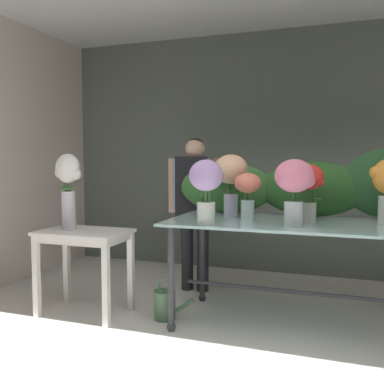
{
  "coord_description": "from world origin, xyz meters",
  "views": [
    {
      "loc": [
        0.75,
        -1.86,
        1.33
      ],
      "look_at": [
        -0.44,
        1.49,
        1.06
      ],
      "focal_mm": 40.62,
      "sensor_mm": 36.0,
      "label": 1
    }
  ],
  "objects_px": {
    "vase_coral_hydrangea": "(247,190)",
    "vase_peach_stock": "(231,175)",
    "vase_white_roses_tall": "(68,185)",
    "display_table_glass": "(301,237)",
    "side_table_white": "(84,243)",
    "vase_lilac_freesia": "(206,184)",
    "watering_can": "(165,304)",
    "florist": "(195,198)",
    "vase_rosy_anemones": "(295,184)",
    "vase_scarlet_snapdragons": "(310,184)"
  },
  "relations": [
    {
      "from": "vase_coral_hydrangea",
      "to": "vase_peach_stock",
      "type": "xyz_separation_m",
      "value": [
        -0.18,
        0.19,
        0.11
      ]
    },
    {
      "from": "vase_white_roses_tall",
      "to": "display_table_glass",
      "type": "bearing_deg",
      "value": 8.2
    },
    {
      "from": "side_table_white",
      "to": "vase_lilac_freesia",
      "type": "xyz_separation_m",
      "value": [
        1.12,
        -0.09,
        0.53
      ]
    },
    {
      "from": "display_table_glass",
      "to": "vase_peach_stock",
      "type": "xyz_separation_m",
      "value": [
        -0.59,
        0.12,
        0.47
      ]
    },
    {
      "from": "vase_coral_hydrangea",
      "to": "vase_white_roses_tall",
      "type": "bearing_deg",
      "value": -172.14
    },
    {
      "from": "vase_coral_hydrangea",
      "to": "watering_can",
      "type": "bearing_deg",
      "value": -171.07
    },
    {
      "from": "display_table_glass",
      "to": "watering_can",
      "type": "distance_m",
      "value": 1.24
    },
    {
      "from": "vase_peach_stock",
      "to": "vase_lilac_freesia",
      "type": "bearing_deg",
      "value": -97.6
    },
    {
      "from": "florist",
      "to": "vase_peach_stock",
      "type": "relative_size",
      "value": 2.93
    },
    {
      "from": "vase_lilac_freesia",
      "to": "vase_coral_hydrangea",
      "type": "bearing_deg",
      "value": 50.46
    },
    {
      "from": "florist",
      "to": "vase_white_roses_tall",
      "type": "relative_size",
      "value": 2.36
    },
    {
      "from": "vase_coral_hydrangea",
      "to": "vase_rosy_anemones",
      "type": "height_order",
      "value": "vase_rosy_anemones"
    },
    {
      "from": "florist",
      "to": "watering_can",
      "type": "height_order",
      "value": "florist"
    },
    {
      "from": "vase_scarlet_snapdragons",
      "to": "vase_rosy_anemones",
      "type": "relative_size",
      "value": 0.91
    },
    {
      "from": "display_table_glass",
      "to": "vase_coral_hydrangea",
      "type": "bearing_deg",
      "value": -170.54
    },
    {
      "from": "vase_lilac_freesia",
      "to": "watering_can",
      "type": "xyz_separation_m",
      "value": [
        -0.42,
        0.2,
        -1.02
      ]
    },
    {
      "from": "florist",
      "to": "vase_coral_hydrangea",
      "type": "xyz_separation_m",
      "value": [
        0.7,
        -0.73,
        0.14
      ]
    },
    {
      "from": "vase_lilac_freesia",
      "to": "vase_white_roses_tall",
      "type": "distance_m",
      "value": 1.27
    },
    {
      "from": "vase_scarlet_snapdragons",
      "to": "vase_rosy_anemones",
      "type": "bearing_deg",
      "value": -105.67
    },
    {
      "from": "florist",
      "to": "vase_rosy_anemones",
      "type": "xyz_separation_m",
      "value": [
        1.08,
        -0.94,
        0.21
      ]
    },
    {
      "from": "vase_rosy_anemones",
      "to": "vase_white_roses_tall",
      "type": "height_order",
      "value": "vase_white_roses_tall"
    },
    {
      "from": "vase_coral_hydrangea",
      "to": "vase_lilac_freesia",
      "type": "relative_size",
      "value": 0.78
    },
    {
      "from": "vase_lilac_freesia",
      "to": "vase_peach_stock",
      "type": "height_order",
      "value": "vase_peach_stock"
    },
    {
      "from": "vase_peach_stock",
      "to": "vase_rosy_anemones",
      "type": "bearing_deg",
      "value": -34.35
    },
    {
      "from": "side_table_white",
      "to": "vase_lilac_freesia",
      "type": "relative_size",
      "value": 1.55
    },
    {
      "from": "vase_rosy_anemones",
      "to": "vase_white_roses_tall",
      "type": "distance_m",
      "value": 1.9
    },
    {
      "from": "display_table_glass",
      "to": "florist",
      "type": "xyz_separation_m",
      "value": [
        -1.11,
        0.67,
        0.21
      ]
    },
    {
      "from": "display_table_glass",
      "to": "vase_rosy_anemones",
      "type": "height_order",
      "value": "vase_rosy_anemones"
    },
    {
      "from": "florist",
      "to": "vase_peach_stock",
      "type": "height_order",
      "value": "florist"
    },
    {
      "from": "vase_white_roses_tall",
      "to": "vase_coral_hydrangea",
      "type": "bearing_deg",
      "value": 7.86
    },
    {
      "from": "vase_coral_hydrangea",
      "to": "vase_scarlet_snapdragons",
      "type": "bearing_deg",
      "value": 11.79
    },
    {
      "from": "side_table_white",
      "to": "vase_white_roses_tall",
      "type": "bearing_deg",
      "value": -179.69
    },
    {
      "from": "display_table_glass",
      "to": "watering_can",
      "type": "bearing_deg",
      "value": -170.87
    },
    {
      "from": "display_table_glass",
      "to": "vase_rosy_anemones",
      "type": "relative_size",
      "value": 4.26
    },
    {
      "from": "vase_coral_hydrangea",
      "to": "vase_white_roses_tall",
      "type": "relative_size",
      "value": 0.58
    },
    {
      "from": "vase_rosy_anemones",
      "to": "watering_can",
      "type": "relative_size",
      "value": 1.38
    },
    {
      "from": "display_table_glass",
      "to": "florist",
      "type": "bearing_deg",
      "value": 148.94
    },
    {
      "from": "vase_white_roses_tall",
      "to": "florist",
      "type": "bearing_deg",
      "value": 48.95
    },
    {
      "from": "vase_coral_hydrangea",
      "to": "vase_lilac_freesia",
      "type": "xyz_separation_m",
      "value": [
        -0.25,
        -0.3,
        0.06
      ]
    },
    {
      "from": "side_table_white",
      "to": "vase_scarlet_snapdragons",
      "type": "bearing_deg",
      "value": 9.47
    },
    {
      "from": "display_table_glass",
      "to": "vase_lilac_freesia",
      "type": "bearing_deg",
      "value": -150.74
    },
    {
      "from": "florist",
      "to": "vase_coral_hydrangea",
      "type": "relative_size",
      "value": 4.07
    },
    {
      "from": "florist",
      "to": "vase_rosy_anemones",
      "type": "relative_size",
      "value": 3.17
    },
    {
      "from": "florist",
      "to": "vase_scarlet_snapdragons",
      "type": "distance_m",
      "value": 1.34
    },
    {
      "from": "side_table_white",
      "to": "vase_peach_stock",
      "type": "distance_m",
      "value": 1.38
    },
    {
      "from": "vase_peach_stock",
      "to": "vase_white_roses_tall",
      "type": "height_order",
      "value": "vase_white_roses_tall"
    },
    {
      "from": "side_table_white",
      "to": "vase_rosy_anemones",
      "type": "xyz_separation_m",
      "value": [
        1.76,
        0.01,
        0.54
      ]
    },
    {
      "from": "display_table_glass",
      "to": "vase_scarlet_snapdragons",
      "type": "relative_size",
      "value": 4.66
    },
    {
      "from": "vase_lilac_freesia",
      "to": "vase_white_roses_tall",
      "type": "height_order",
      "value": "vase_white_roses_tall"
    },
    {
      "from": "vase_lilac_freesia",
      "to": "vase_peach_stock",
      "type": "xyz_separation_m",
      "value": [
        0.07,
        0.49,
        0.05
      ]
    }
  ]
}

